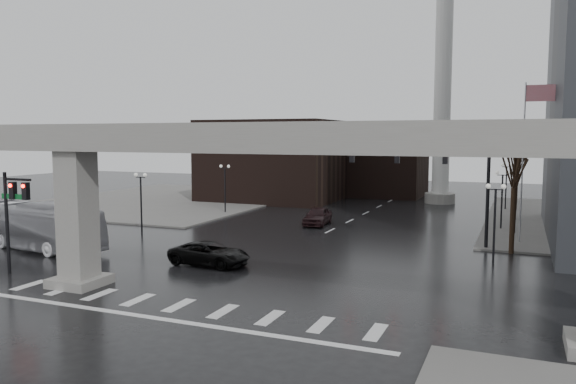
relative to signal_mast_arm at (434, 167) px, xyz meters
name	(u,v)px	position (x,y,z in m)	size (l,w,h in m)	color
ground	(190,300)	(-8.99, -18.80, -5.83)	(160.00, 160.00, 0.00)	black
sidewalk_nw	(169,200)	(-34.99, 17.20, -5.75)	(28.00, 36.00, 0.15)	slate
elevated_guideway	(211,162)	(-7.73, -18.80, 1.05)	(48.00, 2.60, 8.70)	gray
building_far_left	(275,160)	(-22.99, 23.20, -0.83)	(16.00, 14.00, 10.00)	black
building_far_mid	(386,166)	(-10.99, 33.20, -1.83)	(10.00, 10.00, 8.00)	black
smokestack	(443,91)	(-2.99, 27.20, 7.52)	(3.60, 3.60, 30.00)	silver
signal_mast_arm	(434,167)	(0.00, 0.00, 0.00)	(12.12, 0.43, 8.00)	black
signal_left_pole	(13,205)	(-21.24, -18.30, -1.76)	(2.30, 0.30, 6.00)	black
flagpole_assembly	(528,144)	(6.30, 3.20, 1.70)	(2.06, 0.12, 12.00)	silver
lamp_right_0	(495,210)	(4.51, -4.80, -2.36)	(1.22, 0.32, 5.11)	black
lamp_right_1	(502,190)	(4.51, 9.20, -2.36)	(1.22, 0.32, 5.11)	black
lamp_right_2	(506,179)	(4.51, 23.20, -2.36)	(1.22, 0.32, 5.11)	black
lamp_left_0	(141,193)	(-22.49, -4.80, -2.36)	(1.22, 0.32, 5.11)	black
lamp_left_1	(225,180)	(-22.49, 9.20, -2.36)	(1.22, 0.32, 5.11)	black
lamp_left_2	(279,172)	(-22.49, 23.20, -2.36)	(1.22, 0.32, 5.11)	black
tree_right_0	(513,213)	(5.54, -0.78, -3.04)	(1.09, 1.58, 7.50)	black
tree_right_1	(515,200)	(5.54, 7.22, -2.98)	(1.09, 1.61, 7.67)	black
tree_right_2	(516,191)	(5.54, 15.22, -2.91)	(1.10, 1.63, 7.85)	black
tree_right_3	(516,183)	(5.54, 23.22, -2.85)	(1.11, 1.66, 8.02)	black
tree_right_4	(517,178)	(5.54, 31.22, -2.79)	(1.12, 1.69, 8.19)	black
pickup_truck	(210,254)	(-11.98, -11.84, -5.10)	(2.40, 5.21, 1.45)	black
city_bus	(36,226)	(-26.00, -12.23, -4.14)	(2.83, 12.10, 3.37)	silver
far_car	(318,216)	(-11.04, 5.78, -5.02)	(1.92, 4.77, 1.63)	black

